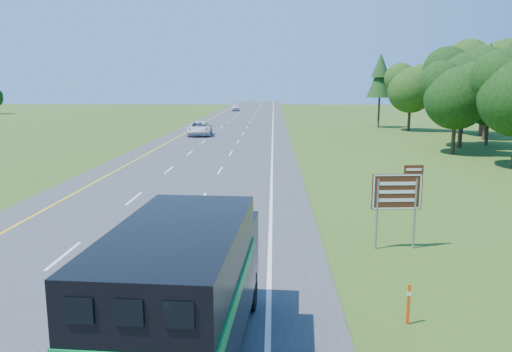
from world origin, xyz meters
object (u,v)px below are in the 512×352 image
at_px(horse_truck, 187,291).
at_px(far_car, 235,108).
at_px(white_suv, 200,128).
at_px(exit_sign, 398,195).

relative_size(horse_truck, far_car, 1.73).
height_order(white_suv, exit_sign, exit_sign).
bearing_deg(far_car, white_suv, -93.82).
relative_size(horse_truck, exit_sign, 2.43).
bearing_deg(far_car, exit_sign, -86.07).
relative_size(far_car, exit_sign, 1.41).
bearing_deg(far_car, horse_truck, -90.05).
relative_size(horse_truck, white_suv, 1.28).
bearing_deg(exit_sign, far_car, 93.26).
bearing_deg(white_suv, horse_truck, -86.31).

